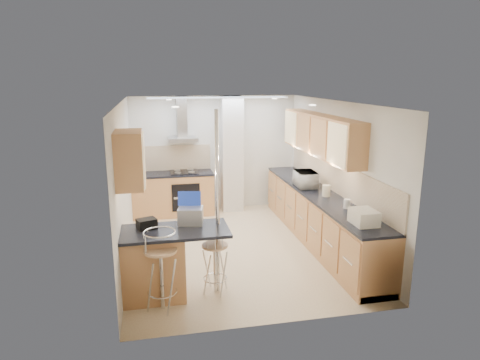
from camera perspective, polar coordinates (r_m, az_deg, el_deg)
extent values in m
plane|color=tan|center=(7.52, -0.58, -9.03)|extent=(4.80, 4.80, 0.00)
cube|color=silver|center=(9.45, -3.42, 3.56)|extent=(3.60, 0.04, 2.50)
cube|color=silver|center=(4.89, 4.87, -6.09)|extent=(3.60, 0.04, 2.50)
cube|color=silver|center=(7.02, -15.17, -0.43)|extent=(0.04, 4.80, 2.50)
cube|color=silver|center=(7.68, 12.69, 0.90)|extent=(0.04, 4.80, 2.50)
cube|color=white|center=(6.95, -0.63, 10.35)|extent=(3.60, 4.80, 0.02)
cube|color=tan|center=(7.86, 10.60, 5.96)|extent=(0.34, 3.00, 0.72)
cube|color=tan|center=(5.56, -14.56, 2.65)|extent=(0.34, 0.62, 0.72)
cube|color=beige|center=(7.69, 12.57, 0.38)|extent=(0.03, 4.40, 0.56)
cube|color=beige|center=(9.36, -9.17, 2.88)|extent=(1.70, 0.03, 0.56)
cube|color=silver|center=(9.31, -1.11, 3.43)|extent=(0.45, 0.40, 2.50)
cube|color=#A9ABAD|center=(9.07, -7.62, 5.41)|extent=(0.62, 0.48, 0.08)
cube|color=#A9ABAD|center=(9.16, -7.78, 8.26)|extent=(0.22, 0.20, 0.88)
cylinder|color=silver|center=(5.67, -3.03, -3.29)|extent=(0.05, 0.05, 2.50)
cube|color=black|center=(8.96, -7.21, -2.33)|extent=(0.58, 0.02, 0.58)
cube|color=black|center=(9.15, -7.46, 1.06)|extent=(0.58, 0.50, 0.02)
cube|color=tan|center=(8.72, -2.95, 10.90)|extent=(2.80, 0.35, 0.02)
cube|color=tan|center=(7.78, 10.36, -5.03)|extent=(0.60, 4.40, 0.88)
cube|color=black|center=(7.64, 10.51, -1.76)|extent=(0.63, 4.40, 0.04)
cube|color=tan|center=(9.25, -8.91, -1.95)|extent=(1.70, 0.60, 0.88)
cube|color=black|center=(9.14, -9.02, 0.83)|extent=(1.70, 0.63, 0.04)
cube|color=tan|center=(5.90, -8.77, -11.06)|extent=(1.35, 0.62, 0.90)
cube|color=black|center=(5.72, -8.94, -6.78)|extent=(1.47, 0.72, 0.04)
imported|color=white|center=(7.93, 8.77, 0.10)|extent=(0.37, 0.53, 0.29)
cube|color=#A1A5A9|center=(5.87, -6.60, -4.76)|extent=(0.37, 0.31, 0.23)
cube|color=black|center=(5.80, -12.34, -5.72)|extent=(0.29, 0.25, 0.13)
cylinder|color=#ECE5CC|center=(8.52, 7.66, 0.70)|extent=(0.12, 0.12, 0.18)
cylinder|color=#ECE5CC|center=(8.52, 8.61, 0.57)|extent=(0.15, 0.15, 0.15)
cylinder|color=beige|center=(7.39, 11.42, -1.40)|extent=(0.16, 0.16, 0.19)
cylinder|color=white|center=(6.79, 14.07, -3.09)|extent=(0.13, 0.13, 0.14)
cube|color=#ECE5CC|center=(6.12, 16.19, -4.77)|extent=(0.31, 0.39, 0.20)
cylinder|color=#A9ABAD|center=(8.96, -13.47, 1.15)|extent=(0.16, 0.16, 0.20)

